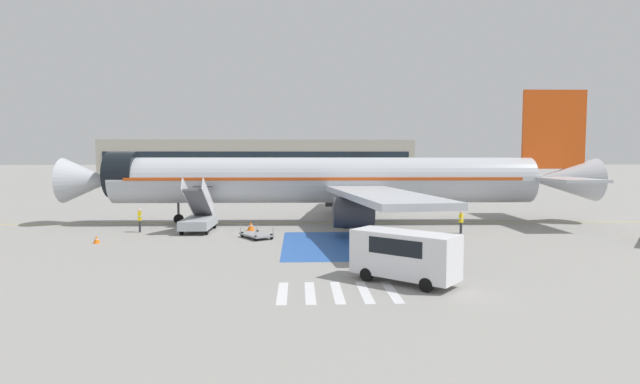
{
  "coord_description": "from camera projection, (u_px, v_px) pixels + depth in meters",
  "views": [
    {
      "loc": [
        -3.7,
        -43.89,
        5.95
      ],
      "look_at": [
        -1.79,
        -0.82,
        2.84
      ],
      "focal_mm": 28.0,
      "sensor_mm": 36.0,
      "label": 1
    }
  ],
  "objects": [
    {
      "name": "ground_plane",
      "position": [
        340.0,
        223.0,
        44.33
      ],
      "size": [
        600.0,
        600.0,
        0.0
      ],
      "primitive_type": "plane",
      "color": "gray"
    },
    {
      "name": "apron_leadline_yellow",
      "position": [
        324.0,
        223.0,
        44.35
      ],
      "size": [
        80.72,
        1.57,
        0.01
      ],
      "primitive_type": "cube",
      "rotation": [
        0.0,
        0.0,
        1.55
      ],
      "color": "gold",
      "rests_on": "ground_plane"
    },
    {
      "name": "apron_stand_patch_blue",
      "position": [
        332.0,
        245.0,
        33.58
      ],
      "size": [
        6.73,
        11.09,
        0.01
      ],
      "primitive_type": "cube",
      "color": "#2856A8",
      "rests_on": "ground_plane"
    },
    {
      "name": "apron_walkway_bar_0",
      "position": [
        283.0,
        293.0,
        21.69
      ],
      "size": [
        0.44,
        3.6,
        0.01
      ],
      "primitive_type": "cube",
      "color": "silver",
      "rests_on": "ground_plane"
    },
    {
      "name": "apron_walkway_bar_1",
      "position": [
        310.0,
        293.0,
        21.75
      ],
      "size": [
        0.44,
        3.6,
        0.01
      ],
      "primitive_type": "cube",
      "color": "silver",
      "rests_on": "ground_plane"
    },
    {
      "name": "apron_walkway_bar_2",
      "position": [
        337.0,
        292.0,
        21.8
      ],
      "size": [
        0.44,
        3.6,
        0.01
      ],
      "primitive_type": "cube",
      "color": "silver",
      "rests_on": "ground_plane"
    },
    {
      "name": "apron_walkway_bar_3",
      "position": [
        365.0,
        292.0,
        21.85
      ],
      "size": [
        0.44,
        3.6,
        0.01
      ],
      "primitive_type": "cube",
      "color": "silver",
      "rests_on": "ground_plane"
    },
    {
      "name": "apron_walkway_bar_4",
      "position": [
        392.0,
        292.0,
        21.91
      ],
      "size": [
        0.44,
        3.6,
        0.01
      ],
      "primitive_type": "cube",
      "color": "silver",
      "rests_on": "ground_plane"
    },
    {
      "name": "airliner",
      "position": [
        332.0,
        180.0,
        44.09
      ],
      "size": [
        47.21,
        36.37,
        11.8
      ],
      "rotation": [
        0.0,
        0.0,
        1.55
      ],
      "color": "#B7BCC4",
      "rests_on": "ground_plane"
    },
    {
      "name": "boarding_stairs_forward",
      "position": [
        199.0,
        218.0,
        39.46
      ],
      "size": [
        2.28,
        5.26,
        4.34
      ],
      "rotation": [
        0.0,
        0.0,
        -0.02
      ],
      "color": "#ADB2BA",
      "rests_on": "ground_plane"
    },
    {
      "name": "fuel_tanker",
      "position": [
        376.0,
        189.0,
        65.09
      ],
      "size": [
        9.28,
        3.04,
        3.37
      ],
      "rotation": [
        0.0,
        0.0,
        1.52
      ],
      "color": "#38383D",
      "rests_on": "ground_plane"
    },
    {
      "name": "service_van_1",
      "position": [
        404.0,
        253.0,
        23.37
      ],
      "size": [
        5.01,
        4.67,
        2.41
      ],
      "rotation": [
        0.0,
        0.0,
        4.0
      ],
      "color": "silver",
      "rests_on": "ground_plane"
    },
    {
      "name": "baggage_cart",
      "position": [
        257.0,
        235.0,
        36.16
      ],
      "size": [
        2.68,
        3.0,
        0.87
      ],
      "rotation": [
        0.0,
        0.0,
        3.72
      ],
      "color": "gray",
      "rests_on": "ground_plane"
    },
    {
      "name": "ground_crew_0",
      "position": [
        140.0,
        218.0,
        38.99
      ],
      "size": [
        0.28,
        0.45,
        1.86
      ],
      "rotation": [
        0.0,
        0.0,
        4.83
      ],
      "color": "#2D2D33",
      "rests_on": "ground_plane"
    },
    {
      "name": "ground_crew_1",
      "position": [
        461.0,
        220.0,
        38.36
      ],
      "size": [
        0.44,
        0.48,
        1.74
      ],
      "rotation": [
        0.0,
        0.0,
        0.93
      ],
      "color": "#2D2D33",
      "rests_on": "ground_plane"
    },
    {
      "name": "traffic_cone_0",
      "position": [
        372.0,
        234.0,
        35.97
      ],
      "size": [
        0.6,
        0.6,
        0.66
      ],
      "color": "orange",
      "rests_on": "ground_plane"
    },
    {
      "name": "traffic_cone_1",
      "position": [
        97.0,
        239.0,
        34.09
      ],
      "size": [
        0.46,
        0.46,
        0.52
      ],
      "color": "orange",
      "rests_on": "ground_plane"
    },
    {
      "name": "traffic_cone_2",
      "position": [
        251.0,
        226.0,
        39.97
      ],
      "size": [
        0.62,
        0.62,
        0.69
      ],
      "color": "orange",
      "rests_on": "ground_plane"
    },
    {
      "name": "terminal_building",
      "position": [
        260.0,
        161.0,
        116.09
      ],
      "size": [
        70.26,
        12.1,
        9.59
      ],
      "color": "#B2AD9E",
      "rests_on": "ground_plane"
    }
  ]
}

